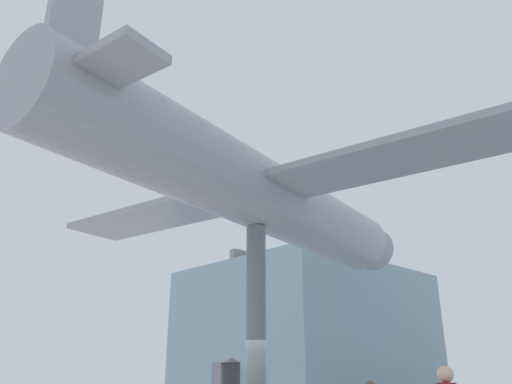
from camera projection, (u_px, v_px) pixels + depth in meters
name	position (u px, v px, depth m)	size (l,w,h in m)	color
glass_pavilion_left	(308.00, 338.00, 28.45)	(10.26, 12.34, 7.92)	#7593A3
support_pylon_central	(256.00, 330.00, 12.76)	(0.52, 0.52, 5.50)	slate
suspended_airplane	(262.00, 195.00, 14.30)	(14.66, 15.69, 3.60)	#93999E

